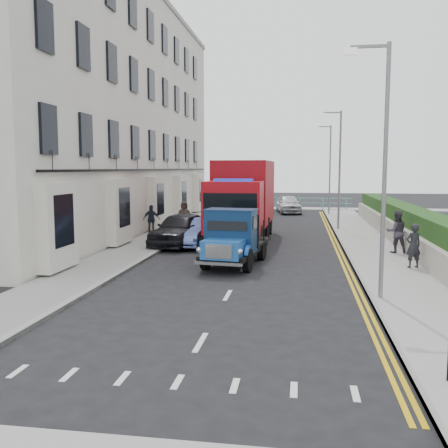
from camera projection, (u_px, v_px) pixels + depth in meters
The scene contains 22 objects.
ground at pixel (236, 280), 16.50m from camera, with size 120.00×120.00×0.00m, color black.
pavement_west at pixel (160, 238), 26.12m from camera, with size 2.40×38.00×0.12m, color gray.
pavement_east at pixel (366, 242), 24.53m from camera, with size 2.60×38.00×0.12m, color gray.
promenade at pixel (277, 209), 44.98m from camera, with size 30.00×2.50×0.12m, color gray.
sea_plane at pixel (287, 193), 75.43m from camera, with size 120.00×120.00×0.00m, color #50616D.
terrace_west at pixel (108, 110), 29.90m from camera, with size 6.31×30.20×14.25m.
garden_east at pixel (407, 226), 24.15m from camera, with size 1.45×28.00×1.75m.
seafront_railing at pixel (277, 203), 44.13m from camera, with size 13.00×0.08×1.11m.
lamp_near at pixel (381, 157), 13.46m from camera, with size 1.23×0.18×7.00m.
lamp_mid at pixel (338, 163), 29.18m from camera, with size 1.23×0.18×7.00m.
lamp_far at pixel (328, 164), 39.00m from camera, with size 1.23×0.18×7.00m.
bedford_lorry at pixel (232, 241), 18.60m from camera, with size 2.33×4.74×2.16m.
red_lorry at pixel (243, 198), 25.52m from camera, with size 2.78×7.82×4.07m.
parked_car_front at pixel (180, 229), 23.83m from camera, with size 1.87×4.66×1.59m, color black.
parked_car_mid at pixel (192, 232), 23.76m from camera, with size 1.39×3.98×1.31m, color #617AD1.
parked_car_rear at pixel (218, 221), 28.61m from camera, with size 1.83×4.51×1.31m, color #9D9DA1.
seafront_car_left at pixel (243, 206), 38.93m from camera, with size 2.50×5.42×1.51m, color black.
seafront_car_right at pixel (289, 204), 41.07m from camera, with size 1.75×4.35×1.48m, color silver.
pedestrian_east_near at pixel (413, 246), 17.90m from camera, with size 0.58×0.38×1.60m, color black.
pedestrian_east_far at pixel (397, 232), 21.06m from camera, with size 0.87×0.68×1.80m, color #393440.
pedestrian_west_near at pixel (152, 219), 27.31m from camera, with size 0.92×0.38×1.57m, color #19222D.
pedestrian_west_far at pixel (184, 217), 28.02m from camera, with size 0.84×0.55×1.72m, color #3C322B.
Camera 1 is at (2.05, -16.06, 3.69)m, focal length 40.00 mm.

